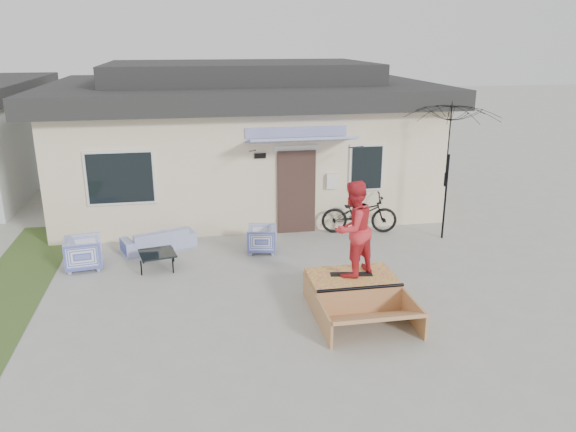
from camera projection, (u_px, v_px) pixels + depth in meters
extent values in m
plane|color=#9D9D94|center=(290.00, 317.00, 9.92)|extent=(90.00, 90.00, 0.00)
cube|color=#375023|center=(9.00, 292.00, 10.90)|extent=(1.40, 8.00, 0.01)
cube|color=beige|center=(242.00, 149.00, 16.95)|extent=(10.00, 7.00, 3.00)
cube|color=black|center=(240.00, 90.00, 16.42)|extent=(10.80, 7.80, 0.50)
cube|color=black|center=(240.00, 71.00, 16.25)|extent=(7.50, 4.50, 0.60)
cube|color=#3D2822|center=(296.00, 192.00, 13.95)|extent=(0.95, 0.08, 2.10)
cube|color=white|center=(121.00, 178.00, 13.07)|extent=(1.60, 0.06, 1.30)
cube|color=white|center=(366.00, 168.00, 14.10)|extent=(0.90, 0.06, 1.20)
cube|color=#4050B4|center=(301.00, 140.00, 13.04)|extent=(2.50, 1.09, 0.29)
imported|color=#4050B4|center=(159.00, 236.00, 13.02)|extent=(1.73, 1.01, 0.65)
imported|color=#4050B4|center=(84.00, 251.00, 11.91)|extent=(0.78, 0.82, 0.76)
imported|color=#4050B4|center=(262.00, 238.00, 12.85)|extent=(0.72, 0.75, 0.67)
cube|color=black|center=(158.00, 260.00, 11.96)|extent=(0.86, 0.86, 0.36)
imported|color=black|center=(359.00, 209.00, 14.03)|extent=(1.99, 0.95, 1.22)
cylinder|color=black|center=(445.00, 197.00, 13.52)|extent=(0.05, 0.05, 2.10)
imported|color=black|center=(448.00, 169.00, 13.30)|extent=(2.53, 2.39, 0.90)
cube|color=black|center=(351.00, 274.00, 10.36)|extent=(0.80, 0.31, 0.05)
imported|color=red|center=(353.00, 227.00, 10.08)|extent=(1.09, 1.03, 1.78)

